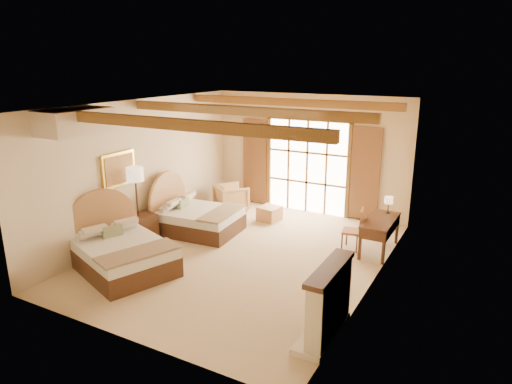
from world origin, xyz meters
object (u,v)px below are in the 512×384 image
Objects in this scene: nightstand at (143,227)px; desk at (380,234)px; bed_near at (118,251)px; armchair at (231,198)px; bed_far at (194,216)px.

nightstand is 5.35m from desk.
bed_near is 1.55m from nightstand.
nightstand is (-0.64, 1.42, -0.08)m from bed_near.
desk is at bearing 35.69° from nightstand.
bed_near reaches higher than armchair.
bed_far is at bearing 109.39° from bed_near.
armchair is (-0.03, 1.77, -0.00)m from bed_far.
bed_far is 3.17× the size of nightstand.
armchair reaches higher than desk.
desk is (4.29, 0.91, 0.02)m from bed_far.
bed_near is at bearing -51.93° from nightstand.
bed_near is 5.51m from desk.
bed_near is 3.92× the size of nightstand.
bed_near is 3.02× the size of armchair.
bed_far is (0.05, 2.49, -0.02)m from bed_near.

